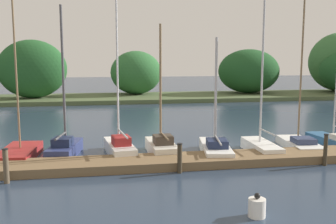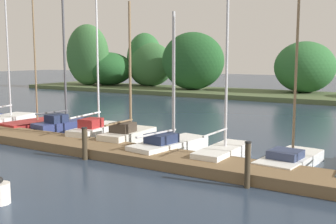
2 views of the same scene
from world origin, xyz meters
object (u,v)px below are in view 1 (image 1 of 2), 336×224
object	(u,v)px
mooring_piling_1	(6,166)
mooring_piling_2	(180,158)
sailboat_8	(299,142)
sailboat_3	(65,146)
mooring_piling_3	(325,150)
sailboat_4	(119,146)
sailboat_7	(260,144)
sailboat_9	(335,140)
channel_buoy_0	(257,207)
sailboat_5	(161,145)
sailboat_6	(215,147)
sailboat_2	(20,151)

from	to	relation	value
mooring_piling_1	mooring_piling_2	bearing A→B (deg)	1.52
sailboat_8	sailboat_3	bearing A→B (deg)	92.83
sailboat_8	mooring_piling_3	bearing A→B (deg)	177.60
sailboat_4	sailboat_7	world-z (taller)	sailboat_7
sailboat_9	channel_buoy_0	distance (m)	10.56
channel_buoy_0	mooring_piling_1	bearing A→B (deg)	150.62
sailboat_7	mooring_piling_1	xyz separation A→B (m)	(-10.63, -2.59, 0.22)
mooring_piling_1	channel_buoy_0	size ratio (longest dim) A/B	1.81
sailboat_8	sailboat_7	bearing A→B (deg)	108.37
sailboat_5	mooring_piling_2	xyz separation A→B (m)	(0.26, -2.96, 0.17)
sailboat_5	sailboat_7	bearing A→B (deg)	-98.76
sailboat_3	mooring_piling_2	size ratio (longest dim) A/B	5.71
mooring_piling_2	channel_buoy_0	world-z (taller)	mooring_piling_2
sailboat_3	sailboat_6	distance (m)	6.81
mooring_piling_3	sailboat_2	bearing A→B (deg)	164.82
sailboat_7	channel_buoy_0	world-z (taller)	sailboat_7
sailboat_4	sailboat_9	bearing A→B (deg)	-97.18
sailboat_6	sailboat_9	bearing A→B (deg)	-73.96
sailboat_9	sailboat_3	bearing A→B (deg)	84.40
sailboat_2	mooring_piling_2	distance (m)	7.39
mooring_piling_1	mooring_piling_2	world-z (taller)	mooring_piling_1
sailboat_4	sailboat_6	size ratio (longest dim) A/B	1.50
sailboat_7	sailboat_4	bearing A→B (deg)	84.59
sailboat_6	sailboat_7	size ratio (longest dim) A/B	0.65
sailboat_4	sailboat_3	bearing A→B (deg)	73.98
sailboat_4	sailboat_5	distance (m)	1.91
sailboat_4	mooring_piling_3	bearing A→B (deg)	-118.11
sailboat_3	sailboat_9	xyz separation A→B (m)	(13.21, -0.30, -0.12)
sailboat_5	mooring_piling_3	xyz separation A→B (m)	(6.38, -2.96, 0.25)
sailboat_9	mooring_piling_3	world-z (taller)	sailboat_9
sailboat_2	sailboat_7	xyz separation A→B (m)	(10.86, -1.00, 0.11)
sailboat_3	sailboat_5	size ratio (longest dim) A/B	1.13
sailboat_4	mooring_piling_1	size ratio (longest dim) A/B	6.29
sailboat_5	sailboat_8	bearing A→B (deg)	-92.45
sailboat_5	mooring_piling_3	size ratio (longest dim) A/B	4.44
sailboat_2	mooring_piling_3	bearing A→B (deg)	-100.86
sailboat_6	mooring_piling_3	size ratio (longest dim) A/B	3.99
sailboat_5	mooring_piling_2	size ratio (longest dim) A/B	5.04
sailboat_5	sailboat_6	distance (m)	2.47
sailboat_7	channel_buoy_0	bearing A→B (deg)	156.98
sailboat_4	mooring_piling_2	distance (m)	3.79
sailboat_2	sailboat_8	xyz separation A→B (m)	(13.07, -0.51, 0.02)
sailboat_9	channel_buoy_0	world-z (taller)	sailboat_9
sailboat_6	sailboat_7	world-z (taller)	sailboat_7
sailboat_6	sailboat_7	xyz separation A→B (m)	(2.19, 0.04, 0.05)
mooring_piling_1	sailboat_5	bearing A→B (deg)	27.35
sailboat_9	mooring_piling_2	size ratio (longest dim) A/B	6.71
sailboat_5	channel_buoy_0	xyz separation A→B (m)	(1.57, -7.41, -0.15)
sailboat_4	mooring_piling_2	bearing A→B (deg)	-152.70
sailboat_8	mooring_piling_2	distance (m)	7.16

